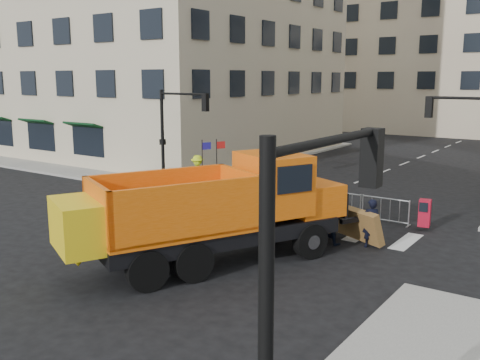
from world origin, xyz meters
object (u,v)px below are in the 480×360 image
Objects in this scene: worker at (198,173)px; cop_a at (371,223)px; newspaper_box at (425,213)px; plow_truck at (211,208)px; cop_b at (330,220)px; cop_c at (330,213)px.

cop_a is at bearing -40.70° from worker.
plow_truck is at bearing -128.62° from newspaper_box.
newspaper_box is (4.55, 8.01, -1.17)m from plow_truck.
worker is (-7.23, 8.11, -0.77)m from plow_truck.
plow_truck is 4.84m from cop_b.
plow_truck is 10.02× the size of newspaper_box.
cop_b is 0.65m from cop_c.
cop_a is (3.61, 4.65, -0.98)m from plow_truck.
newspaper_box is (11.78, -0.10, -0.40)m from worker.
plow_truck reaches higher than worker.
newspaper_box is at bearing -23.49° from worker.
cop_a is at bearing 118.06° from cop_c.
worker is 1.73× the size of newspaper_box.
cop_c reaches higher than cop_a.
plow_truck is 10.89m from worker.
cop_a is 0.99× the size of cop_b.
cop_c is at bearing -137.73° from newspaper_box.
newspaper_box is (2.31, 3.83, -0.20)m from cop_b.
cop_c reaches higher than cop_b.
worker is at bearing -57.39° from cop_a.
cop_c is 1.80× the size of newspaper_box.
newspaper_box is at bearing -120.15° from cop_b.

